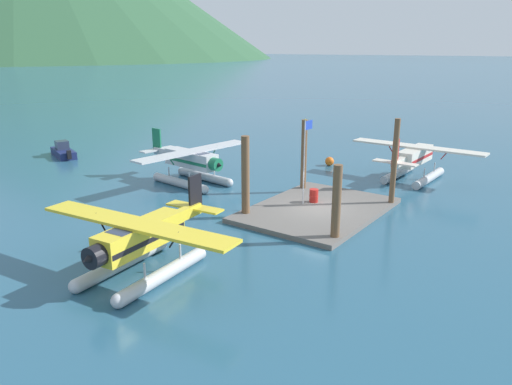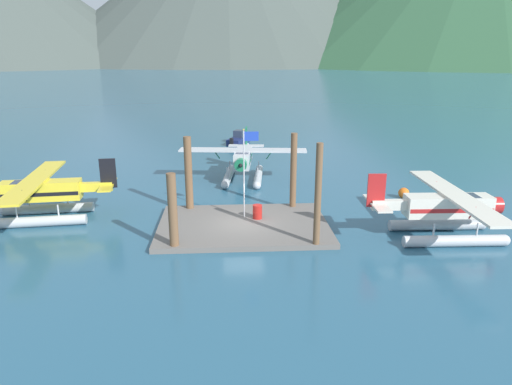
# 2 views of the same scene
# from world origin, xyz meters

# --- Properties ---
(ground_plane) EXTENTS (1200.00, 1200.00, 0.00)m
(ground_plane) POSITION_xyz_m (0.00, 0.00, 0.00)
(ground_plane) COLOR #285670
(dock_platform) EXTENTS (10.22, 7.30, 0.30)m
(dock_platform) POSITION_xyz_m (0.00, 0.00, 0.15)
(dock_platform) COLOR #66605B
(dock_platform) RESTS_ON ground
(piling_near_left) EXTENTS (0.49, 0.49, 4.28)m
(piling_near_left) POSITION_xyz_m (-3.82, -3.17, 2.14)
(piling_near_left) COLOR brown
(piling_near_left) RESTS_ON ground
(piling_near_right) EXTENTS (0.36, 0.36, 5.83)m
(piling_near_right) POSITION_xyz_m (3.82, -3.43, 2.92)
(piling_near_right) COLOR brown
(piling_near_right) RESTS_ON ground
(piling_far_left) EXTENTS (0.50, 0.50, 5.10)m
(piling_far_left) POSITION_xyz_m (-3.46, 3.13, 2.55)
(piling_far_left) COLOR brown
(piling_far_left) RESTS_ON ground
(piling_far_right) EXTENTS (0.42, 0.42, 5.27)m
(piling_far_right) POSITION_xyz_m (3.44, 3.07, 2.63)
(piling_far_right) COLOR brown
(piling_far_right) RESTS_ON ground
(flagpole) EXTENTS (0.95, 0.10, 5.58)m
(flagpole) POSITION_xyz_m (0.23, 1.12, 3.80)
(flagpole) COLOR silver
(flagpole) RESTS_ON dock_platform
(fuel_drum) EXTENTS (0.62, 0.62, 0.88)m
(fuel_drum) POSITION_xyz_m (0.90, 0.78, 0.74)
(fuel_drum) COLOR #AD1E19
(fuel_drum) RESTS_ON dock_platform
(mooring_buoy) EXTENTS (0.79, 0.79, 0.79)m
(mooring_buoy) POSITION_xyz_m (11.95, 5.31, 0.39)
(mooring_buoy) COLOR orange
(mooring_buoy) RESTS_ON ground
(seaplane_yellow_port_fwd) EXTENTS (7.96, 10.49, 3.84)m
(seaplane_yellow_port_fwd) POSITION_xyz_m (-12.67, 2.23, 1.58)
(seaplane_yellow_port_fwd) COLOR #B7BABF
(seaplane_yellow_port_fwd) RESTS_ON ground
(seaplane_cream_stbd_aft) EXTENTS (7.98, 10.43, 3.84)m
(seaplane_cream_stbd_aft) POSITION_xyz_m (11.52, -2.33, 1.58)
(seaplane_cream_stbd_aft) COLOR #B7BABF
(seaplane_cream_stbd_aft) RESTS_ON ground
(seaplane_silver_bow_centre) EXTENTS (10.49, 7.96, 3.84)m
(seaplane_silver_bow_centre) POSITION_xyz_m (0.39, 11.16, 1.58)
(seaplane_silver_bow_centre) COLOR #B7BABF
(seaplane_silver_bow_centre) RESTS_ON ground
(boat_navy_open_north) EXTENTS (2.91, 4.65, 1.50)m
(boat_navy_open_north) POSITION_xyz_m (0.44, 28.01, 0.49)
(boat_navy_open_north) COLOR navy
(boat_navy_open_north) RESTS_ON ground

